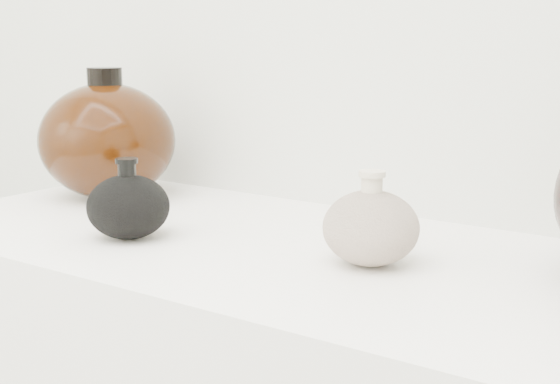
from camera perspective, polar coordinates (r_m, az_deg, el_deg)
The scene contains 3 objects.
black_gourd_vase at distance 1.09m, azimuth -11.04°, elevation -1.02°, with size 0.13×0.13×0.11m.
cream_gourd_vase at distance 0.95m, azimuth 6.66°, elevation -2.56°, with size 0.15×0.15×0.12m.
left_round_pot at distance 1.37m, azimuth -12.52°, elevation 3.73°, with size 0.27×0.27×0.22m.
Camera 1 is at (0.55, 0.12, 1.18)m, focal length 50.00 mm.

